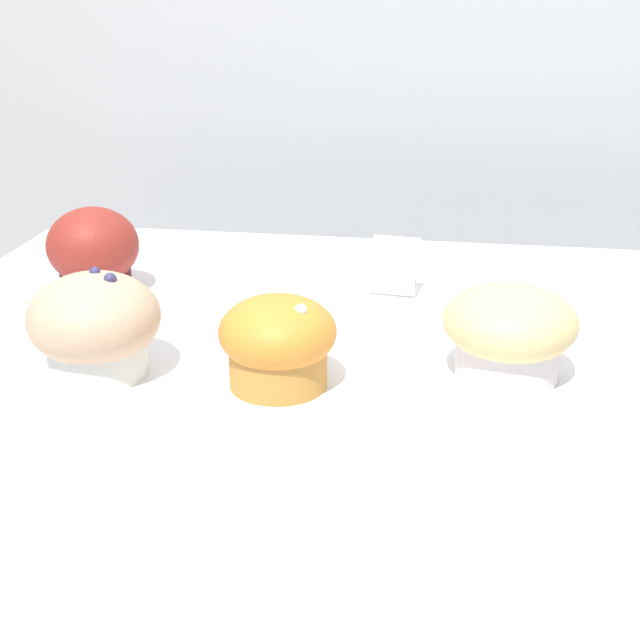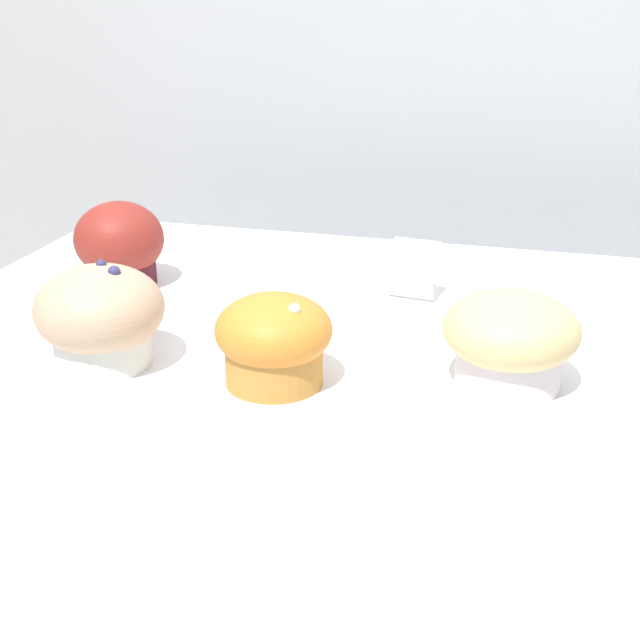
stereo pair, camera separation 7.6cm
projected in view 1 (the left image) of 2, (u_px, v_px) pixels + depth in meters
name	position (u px, v px, depth m)	size (l,w,h in m)	color
wall_back	(434.00, 188.00, 1.39)	(3.20, 0.10, 1.80)	#B2B7BC
muffin_front_center	(278.00, 342.00, 0.73)	(0.10, 0.10, 0.08)	#C48638
muffin_back_left	(95.00, 326.00, 0.75)	(0.11, 0.11, 0.09)	silver
muffin_back_right	(509.00, 331.00, 0.75)	(0.11, 0.11, 0.08)	silver
muffin_front_right	(94.00, 252.00, 0.94)	(0.10, 0.10, 0.09)	#4B171F
price_card	(393.00, 268.00, 0.93)	(0.05, 0.05, 0.06)	white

